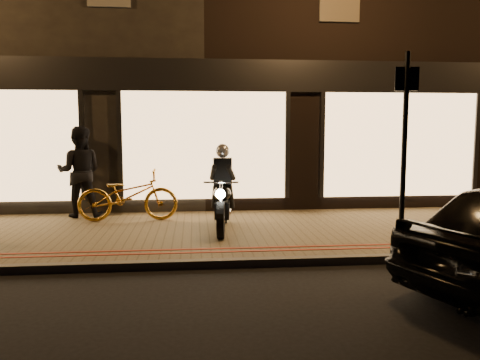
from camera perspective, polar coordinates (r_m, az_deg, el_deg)
ground at (r=6.80m, az=-3.35°, el=-10.76°), size 90.00×90.00×0.00m
sidewalk at (r=8.71m, az=-3.88°, el=-6.52°), size 50.00×4.00×0.12m
kerb_stone at (r=6.83m, az=-3.37°, el=-10.15°), size 50.00×0.14×0.12m
red_kerb_lines at (r=7.29m, az=-3.53°, el=-8.56°), size 50.00×0.26×0.01m
building_row at (r=15.65m, az=-4.82°, el=14.59°), size 48.00×10.11×8.50m
motorcycle at (r=8.61m, az=-2.15°, el=-2.09°), size 0.62×1.94×1.59m
sign_post at (r=7.44m, az=19.41°, el=4.44°), size 0.35×0.09×3.00m
bicycle_gold at (r=9.74m, az=-13.50°, el=-1.83°), size 2.01×0.77×1.04m
person_dark at (r=10.44m, az=-18.97°, el=0.95°), size 0.98×0.79×1.92m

